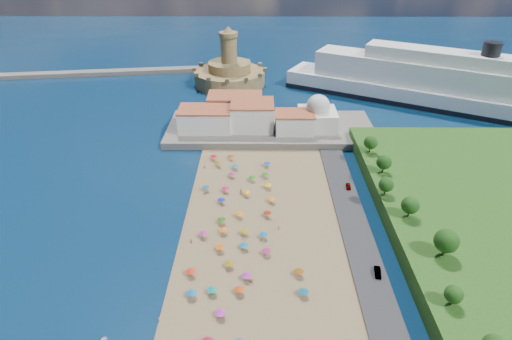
{
  "coord_description": "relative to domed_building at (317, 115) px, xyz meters",
  "views": [
    {
      "loc": [
        5.07,
        -99.91,
        79.6
      ],
      "look_at": [
        4.0,
        25.0,
        8.0
      ],
      "focal_mm": 30.0,
      "sensor_mm": 36.0,
      "label": 1
    }
  ],
  "objects": [
    {
      "name": "hillside_trees",
      "position": [
        18.38,
        -79.52,
        1.11
      ],
      "size": [
        13.09,
        108.51,
        7.96
      ],
      "color": "#382314",
      "rests_on": "hillside"
    },
    {
      "name": "parked_cars",
      "position": [
        6.0,
        -85.33,
        -7.58
      ],
      "size": [
        2.01,
        73.05,
        1.42
      ],
      "color": "gray",
      "rests_on": "promenade"
    },
    {
      "name": "cruise_ship",
      "position": [
        63.24,
        36.17,
        1.02
      ],
      "size": [
        146.76,
        93.34,
        33.74
      ],
      "color": "black",
      "rests_on": "ground"
    },
    {
      "name": "terrace",
      "position": [
        -20.0,
        2.0,
        -7.47
      ],
      "size": [
        90.0,
        36.0,
        3.0
      ],
      "primitive_type": "cube",
      "color": "#59544C",
      "rests_on": "ground"
    },
    {
      "name": "beachgoers",
      "position": [
        -35.81,
        -77.85,
        -7.89
      ],
      "size": [
        33.92,
        94.09,
        1.72
      ],
      "color": "tan",
      "rests_on": "beach"
    },
    {
      "name": "fortress",
      "position": [
        -42.0,
        67.0,
        -2.29
      ],
      "size": [
        40.0,
        40.0,
        32.4
      ],
      "color": "#A28551",
      "rests_on": "ground"
    },
    {
      "name": "waterfront_buildings",
      "position": [
        -33.05,
        2.64,
        -1.1
      ],
      "size": [
        57.0,
        29.0,
        11.0
      ],
      "color": "silver",
      "rests_on": "terrace"
    },
    {
      "name": "jetty",
      "position": [
        -42.0,
        37.0,
        -7.77
      ],
      "size": [
        18.0,
        70.0,
        2.4
      ],
      "primitive_type": "cube",
      "color": "#59544C",
      "rests_on": "ground"
    },
    {
      "name": "domed_building",
      "position": [
        0.0,
        0.0,
        0.0
      ],
      "size": [
        16.0,
        16.0,
        15.0
      ],
      "color": "silver",
      "rests_on": "terrace"
    },
    {
      "name": "beach_parasols",
      "position": [
        -31.11,
        -81.71,
        -6.83
      ],
      "size": [
        32.68,
        112.67,
        2.2
      ],
      "color": "gray",
      "rests_on": "beach"
    },
    {
      "name": "breakwater",
      "position": [
        -140.0,
        82.0,
        -7.67
      ],
      "size": [
        199.03,
        34.77,
        2.6
      ],
      "primitive_type": "cube",
      "rotation": [
        0.0,
        0.0,
        0.14
      ],
      "color": "#59544C",
      "rests_on": "ground"
    },
    {
      "name": "ground",
      "position": [
        -30.0,
        -71.0,
        -8.97
      ],
      "size": [
        700.0,
        700.0,
        0.0
      ],
      "primitive_type": "plane",
      "color": "#071938",
      "rests_on": "ground"
    }
  ]
}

